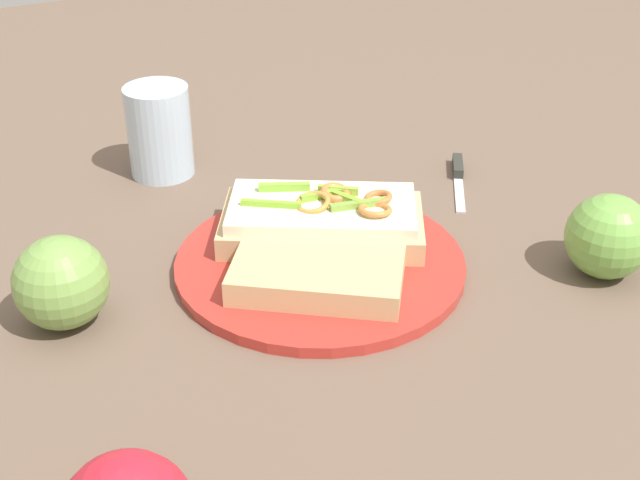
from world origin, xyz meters
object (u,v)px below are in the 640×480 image
bread_slice_side (318,273)px  apple_2 (608,236)px  knife (458,176)px  apple_0 (61,283)px  plate (320,264)px  drinking_glass (159,131)px  sandwich (323,219)px

bread_slice_side → apple_2: size_ratio=1.90×
knife → apple_0: bearing=-48.5°
bread_slice_side → apple_2: (-0.08, -0.25, 0.02)m
plate → apple_0: bearing=84.7°
bread_slice_side → knife: bearing=64.0°
drinking_glass → apple_2: bearing=-142.0°
apple_0 → apple_2: size_ratio=1.02×
apple_0 → knife: apple_0 is taller
bread_slice_side → apple_0: 0.21m
bread_slice_side → apple_0: size_ratio=1.86×
plate → drinking_glass: 0.27m
bread_slice_side → knife: (0.13, -0.24, -0.02)m
apple_0 → sandwich: bearing=-86.4°
apple_2 → drinking_glass: 0.48m
drinking_glass → sandwich: bearing=-157.8°
bread_slice_side → sandwich: bearing=95.3°
plate → knife: knife is taller
bread_slice_side → knife: 0.27m
apple_2 → knife: 0.22m
bread_slice_side → knife: size_ratio=1.38×
sandwich → apple_2: size_ratio=2.80×
sandwich → knife: bearing=45.6°
apple_2 → drinking_glass: size_ratio=0.77×
plate → apple_0: size_ratio=3.38×
apple_0 → drinking_glass: drinking_glass is taller
apple_2 → knife: (0.22, 0.01, -0.03)m
plate → apple_0: apple_0 is taller
apple_0 → plate: bearing=-95.3°
plate → knife: 0.24m
bread_slice_side → apple_2: 0.26m
sandwich → bread_slice_side: (-0.07, 0.04, -0.01)m
sandwich → apple_0: apple_0 is taller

